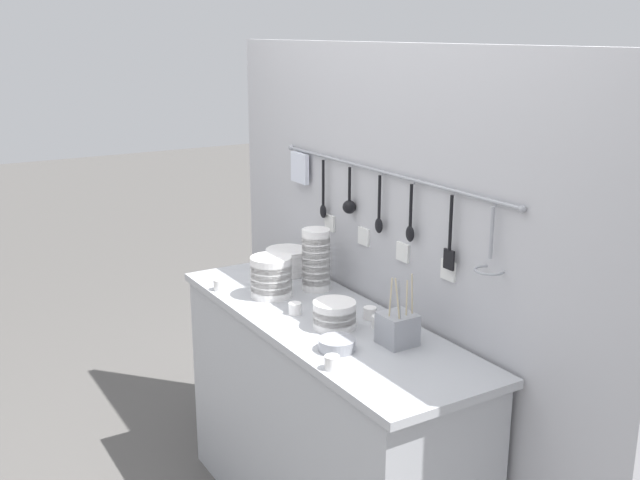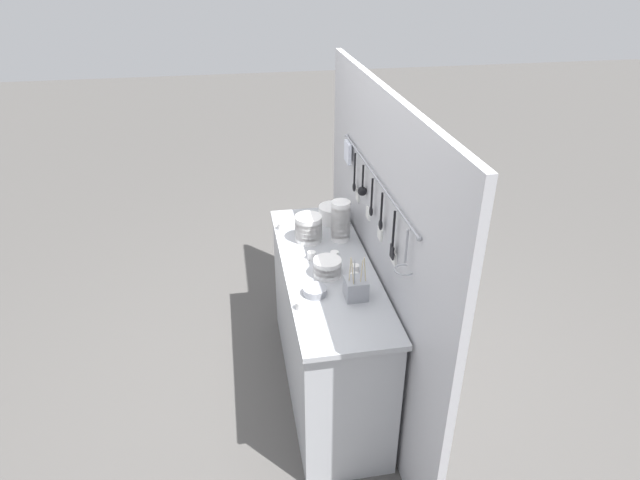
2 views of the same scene
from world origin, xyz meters
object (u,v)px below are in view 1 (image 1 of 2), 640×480
object	(u,v)px
cup_by_caddy	(295,308)
cup_back_right	(370,313)
plate_stack	(287,261)
cutlery_caddy	(398,328)
cup_mid_row	(378,322)
steel_mixing_bowl	(337,344)
bowl_stack_wide_centre	(334,315)
cup_edge_near	(332,362)
bowl_stack_back_corner	(316,260)
cup_beside_plates	(327,304)
bowl_stack_nested_right	(271,277)
cup_back_left	(219,285)

from	to	relation	value
cup_by_caddy	cup_back_right	size ratio (longest dim) A/B	1.00
plate_stack	cutlery_caddy	world-z (taller)	cutlery_caddy
plate_stack	cup_mid_row	distance (m)	0.74
steel_mixing_bowl	cutlery_caddy	xyz separation A→B (m)	(0.07, 0.21, 0.04)
bowl_stack_wide_centre	cup_edge_near	world-z (taller)	bowl_stack_wide_centre
bowl_stack_wide_centre	cup_mid_row	world-z (taller)	bowl_stack_wide_centre
cup_edge_near	cup_back_right	xyz separation A→B (m)	(-0.30, 0.36, 0.00)
steel_mixing_bowl	cup_edge_near	bearing A→B (deg)	-38.53
bowl_stack_back_corner	cup_back_right	world-z (taller)	bowl_stack_back_corner
plate_stack	cup_beside_plates	distance (m)	0.49
steel_mixing_bowl	cup_by_caddy	distance (m)	0.37
bowl_stack_wide_centre	cup_by_caddy	world-z (taller)	bowl_stack_wide_centre
bowl_stack_wide_centre	bowl_stack_nested_right	size ratio (longest dim) A/B	0.94
bowl_stack_back_corner	cup_mid_row	world-z (taller)	bowl_stack_back_corner
cutlery_caddy	cup_beside_plates	xyz separation A→B (m)	(-0.41, -0.03, -0.03)
steel_mixing_bowl	cup_back_left	bearing A→B (deg)	-173.16
bowl_stack_wide_centre	cutlery_caddy	bearing A→B (deg)	23.84
bowl_stack_wide_centre	cutlery_caddy	world-z (taller)	cutlery_caddy
steel_mixing_bowl	cup_mid_row	distance (m)	0.25
plate_stack	cup_edge_near	bearing A→B (deg)	-20.61
cup_edge_near	cup_back_right	world-z (taller)	same
steel_mixing_bowl	cup_mid_row	size ratio (longest dim) A/B	2.58
cup_back_right	cup_back_left	bearing A→B (deg)	-149.30
cup_by_caddy	cup_back_right	distance (m)	0.29
plate_stack	steel_mixing_bowl	xyz separation A→B (m)	(0.83, -0.26, -0.04)
cup_mid_row	cup_by_caddy	bearing A→B (deg)	-145.03
steel_mixing_bowl	cup_mid_row	xyz separation A→B (m)	(-0.09, 0.24, 0.00)
bowl_stack_back_corner	cup_edge_near	size ratio (longest dim) A/B	5.27
cutlery_caddy	cup_edge_near	world-z (taller)	cutlery_caddy
bowl_stack_nested_right	cup_mid_row	bearing A→B (deg)	19.20
cup_edge_near	plate_stack	bearing A→B (deg)	159.39
cup_edge_near	cup_mid_row	distance (m)	0.39
cup_mid_row	cup_beside_plates	distance (m)	0.26
plate_stack	cup_back_left	world-z (taller)	plate_stack
plate_stack	cup_by_caddy	bearing A→B (deg)	-25.48
bowl_stack_nested_right	cup_beside_plates	distance (m)	0.28
plate_stack	bowl_stack_nested_right	bearing A→B (deg)	-41.02
cup_back_right	bowl_stack_wide_centre	bearing A→B (deg)	-89.29
bowl_stack_wide_centre	bowl_stack_nested_right	world-z (taller)	bowl_stack_nested_right
bowl_stack_wide_centre	cup_back_left	bearing A→B (deg)	-162.06
cup_mid_row	steel_mixing_bowl	bearing A→B (deg)	-69.44
bowl_stack_wide_centre	cup_back_right	distance (m)	0.16
cup_by_caddy	cup_back_right	bearing A→B (deg)	49.24
cutlery_caddy	cup_beside_plates	world-z (taller)	cutlery_caddy
bowl_stack_nested_right	cutlery_caddy	xyz separation A→B (m)	(0.66, 0.15, -0.03)
plate_stack	cup_back_right	size ratio (longest dim) A/B	3.88
plate_stack	cup_mid_row	size ratio (longest dim) A/B	3.88
bowl_stack_wide_centre	cup_back_right	size ratio (longest dim) A/B	3.20
steel_mixing_bowl	cup_back_right	distance (m)	0.32
bowl_stack_back_corner	steel_mixing_bowl	bearing A→B (deg)	-24.41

